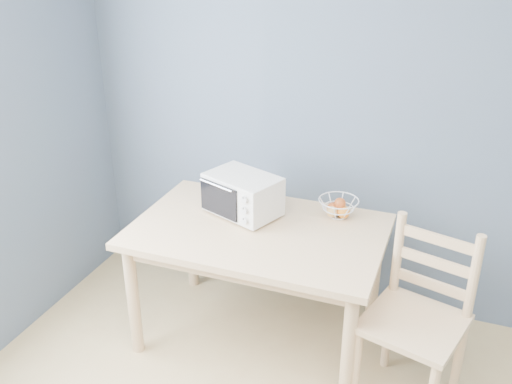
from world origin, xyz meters
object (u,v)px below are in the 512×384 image
at_px(toaster_oven, 240,193).
at_px(fruit_basket, 338,207).
at_px(dining_chair, 417,322).
at_px(dining_table, 258,244).

relative_size(toaster_oven, fruit_basket, 2.07).
height_order(toaster_oven, fruit_basket, toaster_oven).
bearing_deg(fruit_basket, dining_chair, -41.96).
xyz_separation_m(dining_table, fruit_basket, (0.38, 0.30, 0.16)).
bearing_deg(toaster_oven, fruit_basket, 37.78).
height_order(dining_table, toaster_oven, toaster_oven).
bearing_deg(toaster_oven, dining_table, -19.50).
distance_m(toaster_oven, dining_chair, 1.19).
relative_size(dining_table, toaster_oven, 2.88).
height_order(dining_table, dining_chair, dining_chair).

